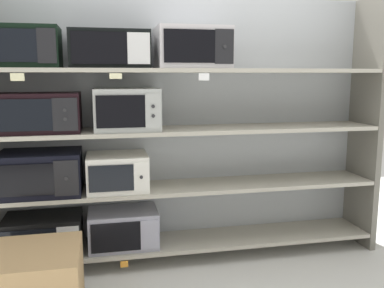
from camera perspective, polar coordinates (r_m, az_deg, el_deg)
The scene contains 21 objects.
back_panel at distance 3.41m, azimuth -0.81°, elevation 2.48°, with size 3.11×0.04×2.05m, color #9EA3A8.
upright_right at distance 3.79m, azimuth 22.57°, elevation 2.45°, with size 0.05×0.42×2.05m, color #68645B.
shelf_0 at distance 3.43m, azimuth -0.00°, elevation -13.08°, with size 2.91×0.42×0.03m, color #ADA899.
microwave_0 at distance 3.33m, azimuth -19.60°, elevation -11.51°, with size 0.55×0.38×0.27m.
microwave_1 at distance 3.30m, azimuth -9.36°, elevation -11.24°, with size 0.52×0.36×0.28m.
price_tag_0 at distance 3.22m, azimuth -20.67°, elevation -16.09°, with size 0.08×0.00×0.05m, color orange.
price_tag_1 at distance 3.19m, azimuth -9.22°, elevation -15.87°, with size 0.06×0.00×0.05m, color orange.
shelf_1 at distance 3.28m, azimuth -0.00°, elevation -5.85°, with size 2.91×0.42×0.03m, color #ADA899.
microwave_2 at distance 3.20m, azimuth -19.91°, elevation -3.70°, with size 0.57×0.43×0.31m.
microwave_3 at distance 3.17m, azimuth -10.15°, elevation -3.76°, with size 0.44×0.40×0.27m.
shelf_2 at distance 3.19m, azimuth -0.00°, elevation 1.92°, with size 2.91×0.42×0.03m, color #ADA899.
microwave_4 at distance 3.13m, azimuth -20.25°, elevation 4.03°, with size 0.58×0.38×0.28m.
microwave_5 at distance 3.10m, azimuth -8.91°, elevation 4.71°, with size 0.47×0.40×0.30m.
shelf_3 at distance 3.16m, azimuth -0.00°, elevation 9.98°, with size 2.91×0.42×0.03m, color #ADA899.
microwave_6 at distance 3.14m, azimuth -21.82°, elevation 12.17°, with size 0.46×0.36×0.28m.
microwave_7 at distance 3.10m, azimuth -11.15°, elevation 12.54°, with size 0.56×0.34×0.26m.
microwave_8 at distance 3.17m, azimuth 0.09°, elevation 12.97°, with size 0.53×0.41×0.30m.
price_tag_2 at distance 2.93m, azimuth -22.72°, elevation 8.43°, with size 0.09×0.00×0.05m, color beige.
price_tag_3 at distance 2.88m, azimuth -10.36°, elevation 9.11°, with size 0.08×0.00×0.04m, color beige.
price_tag_4 at distance 2.97m, azimuth 1.65°, elevation 9.14°, with size 0.08×0.00×0.05m, color white.
shipping_carton at distance 2.74m, azimuth -20.70°, elevation -17.69°, with size 0.54×0.54×0.44m, color tan.
Camera 1 is at (-0.66, -3.09, 1.44)m, focal length 39.11 mm.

